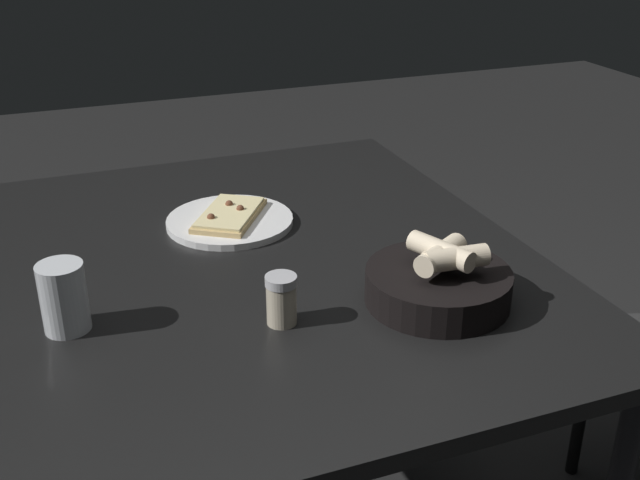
% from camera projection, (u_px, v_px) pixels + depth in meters
% --- Properties ---
extents(dining_table, '(0.96, 1.17, 0.74)m').
position_uv_depth(dining_table, '(270.00, 283.00, 1.48)').
color(dining_table, black).
rests_on(dining_table, ground).
extents(pizza_plate, '(0.26, 0.26, 0.04)m').
position_uv_depth(pizza_plate, '(230.00, 219.00, 1.58)').
color(pizza_plate, white).
rests_on(pizza_plate, dining_table).
extents(bread_basket, '(0.24, 0.24, 0.11)m').
position_uv_depth(bread_basket, '(439.00, 283.00, 1.28)').
color(bread_basket, black).
rests_on(bread_basket, dining_table).
extents(beer_glass, '(0.07, 0.07, 0.11)m').
position_uv_depth(beer_glass, '(64.00, 301.00, 1.19)').
color(beer_glass, silver).
rests_on(beer_glass, dining_table).
extents(pepper_shaker, '(0.05, 0.05, 0.08)m').
position_uv_depth(pepper_shaker, '(281.00, 302.00, 1.22)').
color(pepper_shaker, '#BFB299').
rests_on(pepper_shaker, dining_table).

